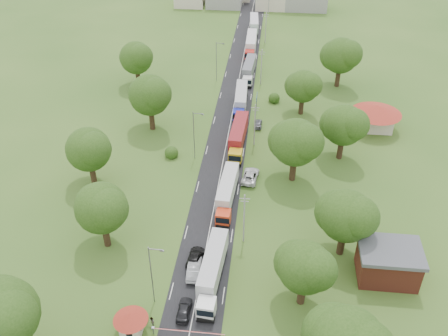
# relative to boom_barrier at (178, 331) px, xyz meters

# --- Properties ---
(ground) EXTENTS (260.00, 260.00, 0.00)m
(ground) POSITION_rel_boom_barrier_xyz_m (1.36, 25.00, -0.89)
(ground) COLOR #30541C
(ground) RESTS_ON ground
(road) EXTENTS (8.00, 200.00, 0.04)m
(road) POSITION_rel_boom_barrier_xyz_m (1.36, 45.00, -0.89)
(road) COLOR black
(road) RESTS_ON ground
(boom_barrier) EXTENTS (9.22, 0.35, 1.18)m
(boom_barrier) POSITION_rel_boom_barrier_xyz_m (0.00, 0.00, 0.00)
(boom_barrier) COLOR slate
(boom_barrier) RESTS_ON ground
(guard_booth) EXTENTS (4.40, 4.40, 3.45)m
(guard_booth) POSITION_rel_boom_barrier_xyz_m (-5.84, -0.00, 1.27)
(guard_booth) COLOR #C0B69F
(guard_booth) RESTS_ON ground
(info_sign) EXTENTS (0.12, 3.10, 4.10)m
(info_sign) POSITION_rel_boom_barrier_xyz_m (6.56, 60.00, 2.11)
(info_sign) COLOR slate
(info_sign) RESTS_ON ground
(pole_1) EXTENTS (1.60, 0.24, 9.00)m
(pole_1) POSITION_rel_boom_barrier_xyz_m (6.86, 18.00, 3.79)
(pole_1) COLOR gray
(pole_1) RESTS_ON ground
(pole_2) EXTENTS (1.60, 0.24, 9.00)m
(pole_2) POSITION_rel_boom_barrier_xyz_m (6.86, 46.00, 3.79)
(pole_2) COLOR gray
(pole_2) RESTS_ON ground
(pole_3) EXTENTS (1.60, 0.24, 9.00)m
(pole_3) POSITION_rel_boom_barrier_xyz_m (6.86, 74.00, 3.79)
(pole_3) COLOR gray
(pole_3) RESTS_ON ground
(pole_4) EXTENTS (1.60, 0.24, 9.00)m
(pole_4) POSITION_rel_boom_barrier_xyz_m (6.86, 102.00, 3.79)
(pole_4) COLOR gray
(pole_4) RESTS_ON ground
(lamp_0) EXTENTS (2.03, 0.22, 10.00)m
(lamp_0) POSITION_rel_boom_barrier_xyz_m (-3.99, 5.00, 4.66)
(lamp_0) COLOR slate
(lamp_0) RESTS_ON ground
(lamp_1) EXTENTS (2.03, 0.22, 10.00)m
(lamp_1) POSITION_rel_boom_barrier_xyz_m (-3.99, 40.00, 4.66)
(lamp_1) COLOR slate
(lamp_1) RESTS_ON ground
(lamp_2) EXTENTS (2.03, 0.22, 10.00)m
(lamp_2) POSITION_rel_boom_barrier_xyz_m (-3.99, 75.00, 4.66)
(lamp_2) COLOR slate
(lamp_2) RESTS_ON ground
(tree_2) EXTENTS (8.00, 8.00, 10.10)m
(tree_2) POSITION_rel_boom_barrier_xyz_m (15.35, 7.14, 5.70)
(tree_2) COLOR #382616
(tree_2) RESTS_ON ground
(tree_3) EXTENTS (8.80, 8.80, 11.07)m
(tree_3) POSITION_rel_boom_barrier_xyz_m (21.35, 17.16, 6.33)
(tree_3) COLOR #382616
(tree_3) RESTS_ON ground
(tree_4) EXTENTS (9.60, 9.60, 12.05)m
(tree_4) POSITION_rel_boom_barrier_xyz_m (14.34, 35.17, 6.96)
(tree_4) COLOR #382616
(tree_4) RESTS_ON ground
(tree_5) EXTENTS (8.80, 8.80, 11.07)m
(tree_5) POSITION_rel_boom_barrier_xyz_m (23.35, 43.16, 6.33)
(tree_5) COLOR #382616
(tree_5) RESTS_ON ground
(tree_6) EXTENTS (8.00, 8.00, 10.10)m
(tree_6) POSITION_rel_boom_barrier_xyz_m (16.35, 60.14, 5.70)
(tree_6) COLOR #382616
(tree_6) RESTS_ON ground
(tree_7) EXTENTS (9.60, 9.60, 12.05)m
(tree_7) POSITION_rel_boom_barrier_xyz_m (25.34, 75.17, 6.96)
(tree_7) COLOR #382616
(tree_7) RESTS_ON ground
(tree_9) EXTENTS (9.60, 9.60, 12.05)m
(tree_9) POSITION_rel_boom_barrier_xyz_m (-18.66, -4.83, 6.96)
(tree_9) COLOR #382616
(tree_9) RESTS_ON ground
(tree_10) EXTENTS (8.80, 8.80, 11.07)m
(tree_10) POSITION_rel_boom_barrier_xyz_m (-13.65, 15.16, 6.33)
(tree_10) COLOR #382616
(tree_10) RESTS_ON ground
(tree_11) EXTENTS (8.80, 8.80, 11.07)m
(tree_11) POSITION_rel_boom_barrier_xyz_m (-20.65, 30.16, 6.33)
(tree_11) COLOR #382616
(tree_11) RESTS_ON ground
(tree_12) EXTENTS (9.60, 9.60, 12.05)m
(tree_12) POSITION_rel_boom_barrier_xyz_m (-14.66, 50.17, 6.96)
(tree_12) COLOR #382616
(tree_12) RESTS_ON ground
(tree_13) EXTENTS (8.80, 8.80, 11.07)m
(tree_13) POSITION_rel_boom_barrier_xyz_m (-22.65, 70.16, 6.33)
(tree_13) COLOR #382616
(tree_13) RESTS_ON ground
(house_brick) EXTENTS (8.60, 6.60, 5.20)m
(house_brick) POSITION_rel_boom_barrier_xyz_m (27.36, 13.00, 1.76)
(house_brick) COLOR maroon
(house_brick) RESTS_ON ground
(house_cream) EXTENTS (10.08, 10.08, 5.80)m
(house_cream) POSITION_rel_boom_barrier_xyz_m (31.36, 55.00, 2.75)
(house_cream) COLOR #C0B69F
(house_cream) RESTS_ON ground
(truck_0) EXTENTS (3.20, 14.25, 3.93)m
(truck_0) POSITION_rel_boom_barrier_xyz_m (3.13, 9.48, 1.20)
(truck_0) COLOR white
(truck_0) RESTS_ON ground
(truck_1) EXTENTS (2.97, 13.79, 3.81)m
(truck_1) POSITION_rel_boom_barrier_xyz_m (3.36, 27.31, 1.13)
(truck_1) COLOR red
(truck_1) RESTS_ON ground
(truck_2) EXTENTS (3.11, 14.85, 4.10)m
(truck_2) POSITION_rel_boom_barrier_xyz_m (3.72, 45.28, 1.29)
(truck_2) COLOR #B89215
(truck_2) RESTS_ON ground
(truck_3) EXTENTS (2.88, 14.32, 3.96)m
(truck_3) POSITION_rel_boom_barrier_xyz_m (2.98, 61.03, 1.21)
(truck_3) COLOR navy
(truck_3) RESTS_ON ground
(truck_4) EXTENTS (2.94, 13.54, 3.74)m
(truck_4) POSITION_rel_boom_barrier_xyz_m (3.70, 78.00, 1.09)
(truck_4) COLOR silver
(truck_4) RESTS_ON ground
(truck_5) EXTENTS (2.78, 15.25, 4.23)m
(truck_5) POSITION_rel_boom_barrier_xyz_m (3.16, 94.69, 1.35)
(truck_5) COLOR #B3221B
(truck_5) RESTS_ON ground
(truck_6) EXTENTS (3.13, 14.02, 3.87)m
(truck_6) POSITION_rel_boom_barrier_xyz_m (3.01, 111.26, 1.16)
(truck_6) COLOR #2A703C
(truck_6) RESTS_ON ground
(car_lane_front) EXTENTS (1.73, 4.27, 1.45)m
(car_lane_front) POSITION_rel_boom_barrier_xyz_m (0.18, 3.46, -0.16)
(car_lane_front) COLOR black
(car_lane_front) RESTS_ON ground
(car_lane_mid) EXTENTS (1.98, 5.11, 1.66)m
(car_lane_mid) POSITION_rel_boom_barrier_xyz_m (0.36, 10.64, -0.06)
(car_lane_mid) COLOR #97999E
(car_lane_mid) RESTS_ON ground
(car_lane_rear) EXTENTS (2.44, 5.20, 1.47)m
(car_lane_rear) POSITION_rel_boom_barrier_xyz_m (0.14, 13.00, -0.16)
(car_lane_rear) COLOR black
(car_lane_rear) RESTS_ON ground
(car_verge_near) EXTENTS (3.26, 6.00, 1.60)m
(car_verge_near) POSITION_rel_boom_barrier_xyz_m (6.86, 34.18, -0.09)
(car_verge_near) COLOR silver
(car_verge_near) RESTS_ON ground
(car_verge_far) EXTENTS (1.61, 3.93, 1.33)m
(car_verge_far) POSITION_rel_boom_barrier_xyz_m (7.32, 53.34, -0.22)
(car_verge_far) COLOR #585960
(car_verge_far) RESTS_ON ground
(pedestrian_booth) EXTENTS (0.78, 0.89, 1.55)m
(pedestrian_booth) POSITION_rel_boom_barrier_xyz_m (-3.57, 1.09, -0.12)
(pedestrian_booth) COLOR gray
(pedestrian_booth) RESTS_ON ground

